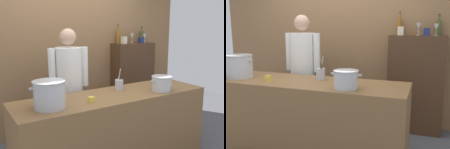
% 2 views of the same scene
% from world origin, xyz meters
% --- Properties ---
extents(brick_back_panel, '(4.40, 0.10, 3.00)m').
position_xyz_m(brick_back_panel, '(0.00, 1.40, 1.50)').
color(brick_back_panel, olive).
rests_on(brick_back_panel, ground_plane).
extents(prep_counter, '(2.35, 0.70, 0.90)m').
position_xyz_m(prep_counter, '(0.00, 0.00, 0.45)').
color(prep_counter, brown).
rests_on(prep_counter, ground_plane).
extents(bar_cabinet, '(0.76, 0.32, 1.39)m').
position_xyz_m(bar_cabinet, '(1.17, 1.19, 0.69)').
color(bar_cabinet, '#472D1C').
rests_on(bar_cabinet, ground_plane).
extents(chef, '(0.53, 0.37, 1.66)m').
position_xyz_m(chef, '(-0.31, 0.61, 0.96)').
color(chef, black).
rests_on(chef, ground_plane).
extents(stockpot_large, '(0.38, 0.32, 0.27)m').
position_xyz_m(stockpot_large, '(-0.80, -0.07, 1.04)').
color(stockpot_large, '#B7BABF').
rests_on(stockpot_large, prep_counter).
extents(stockpot_small, '(0.31, 0.25, 0.19)m').
position_xyz_m(stockpot_small, '(0.58, -0.18, 0.99)').
color(stockpot_small, '#B7BABF').
rests_on(stockpot_small, prep_counter).
extents(utensil_crock, '(0.10, 0.10, 0.27)m').
position_xyz_m(utensil_crock, '(0.16, 0.14, 0.97)').
color(utensil_crock, '#B7BABF').
rests_on(utensil_crock, prep_counter).
extents(butter_jar, '(0.07, 0.07, 0.06)m').
position_xyz_m(butter_jar, '(-0.37, -0.12, 0.93)').
color(butter_jar, yellow).
rests_on(butter_jar, prep_counter).
extents(wine_bottle_amber, '(0.06, 0.06, 0.32)m').
position_xyz_m(wine_bottle_amber, '(0.90, 1.27, 1.50)').
color(wine_bottle_amber, '#8C5919').
rests_on(wine_bottle_amber, bar_cabinet).
extents(wine_bottle_olive, '(0.07, 0.07, 0.28)m').
position_xyz_m(wine_bottle_olive, '(1.43, 1.27, 1.49)').
color(wine_bottle_olive, '#475123').
rests_on(wine_bottle_olive, bar_cabinet).
extents(wine_glass_wide, '(0.07, 0.07, 0.16)m').
position_xyz_m(wine_glass_wide, '(1.40, 1.16, 1.49)').
color(wine_glass_wide, silver).
rests_on(wine_glass_wide, bar_cabinet).
extents(wine_glass_tall, '(0.07, 0.07, 0.17)m').
position_xyz_m(wine_glass_tall, '(1.17, 1.23, 1.50)').
color(wine_glass_tall, silver).
rests_on(wine_glass_tall, bar_cabinet).
extents(spice_tin_cream, '(0.08, 0.08, 0.12)m').
position_xyz_m(spice_tin_cream, '(0.94, 1.15, 1.45)').
color(spice_tin_cream, beige).
rests_on(spice_tin_cream, bar_cabinet).
extents(spice_tin_navy, '(0.08, 0.08, 0.10)m').
position_xyz_m(spice_tin_navy, '(1.28, 1.11, 1.44)').
color(spice_tin_navy, navy).
rests_on(spice_tin_navy, bar_cabinet).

